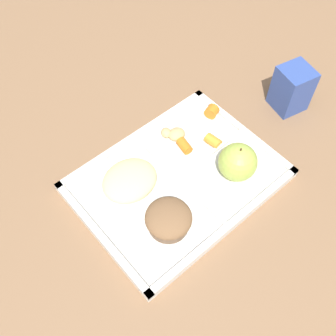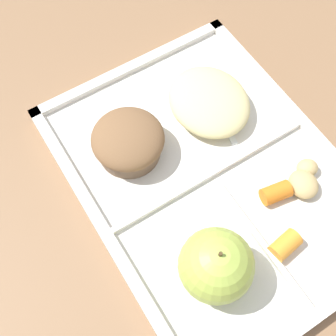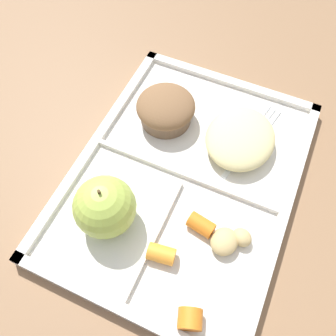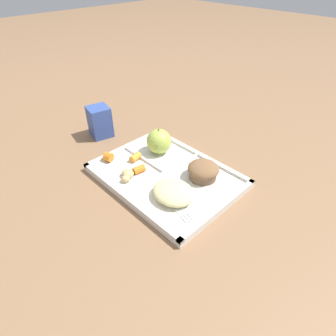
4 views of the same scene
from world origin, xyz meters
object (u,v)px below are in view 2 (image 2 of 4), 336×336
Objects in this scene: lunch_tray at (210,179)px; plastic_fork at (208,89)px; green_apple at (216,266)px; bran_muffin at (128,141)px.

plastic_fork is (0.11, -0.07, 0.01)m from lunch_tray.
bran_muffin is (0.18, 0.00, -0.01)m from green_apple.
lunch_tray is 0.11m from bran_muffin.
green_apple reaches higher than bran_muffin.
green_apple is at bearing 146.53° from lunch_tray.
bran_muffin is at bearing 38.62° from lunch_tray.
bran_muffin is at bearing 0.00° from green_apple.
bran_muffin is 0.58× the size of plastic_fork.
lunch_tray reaches higher than plastic_fork.
green_apple is 0.95× the size of bran_muffin.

